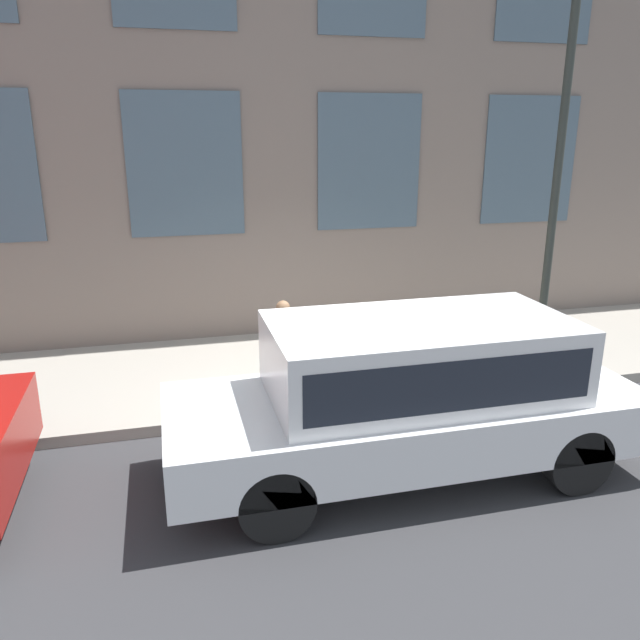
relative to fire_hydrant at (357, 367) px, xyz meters
The scene contains 7 objects.
ground_plane 0.78m from the fire_hydrant, 131.25° to the left, with size 80.00×80.00×0.00m, color #38383A.
sidewalk 1.33m from the fire_hydrant, 21.41° to the left, with size 3.17×60.00×0.15m.
building_facade 4.40m from the fire_hydrant, ahead, with size 0.33×40.00×7.49m.
fire_hydrant is the anchor object (origin of this frame).
person 1.09m from the fire_hydrant, 61.32° to the left, with size 0.29×0.19×1.18m.
parked_truck_white_near 1.90m from the fire_hydrant, behind, with size 1.81×4.94×1.68m.
street_lamp 4.74m from the fire_hydrant, 80.42° to the right, with size 0.36×0.36×6.38m.
Camera 1 is at (-6.96, 1.93, 3.51)m, focal length 35.00 mm.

